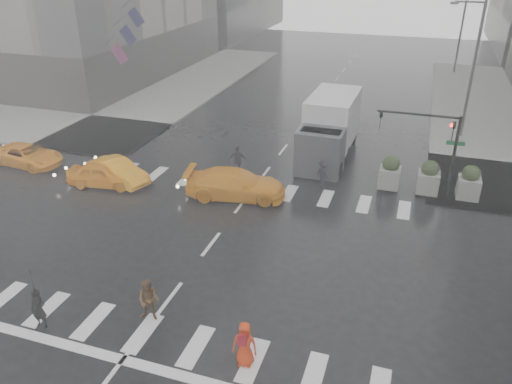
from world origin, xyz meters
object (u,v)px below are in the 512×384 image
(taxi_mid, at_px, (118,171))
(taxi_front, at_px, (103,174))
(pedestrian_orange, at_px, (245,344))
(pedestrian_brown, at_px, (149,300))
(box_truck, at_px, (329,127))
(traffic_signal_pole, at_px, (436,139))

(taxi_mid, bearing_deg, taxi_front, 159.50)
(taxi_mid, bearing_deg, pedestrian_orange, -113.90)
(pedestrian_brown, distance_m, taxi_front, 11.93)
(pedestrian_orange, xyz_separation_m, box_truck, (-0.79, 17.67, 1.22))
(pedestrian_brown, bearing_deg, taxi_mid, 117.47)
(pedestrian_orange, distance_m, taxi_front, 15.40)
(box_truck, bearing_deg, traffic_signal_pole, -29.09)
(traffic_signal_pole, xyz_separation_m, taxi_mid, (-16.47, -3.64, -2.56))
(traffic_signal_pole, bearing_deg, taxi_mid, -167.52)
(pedestrian_brown, distance_m, taxi_mid, 12.09)
(pedestrian_brown, bearing_deg, taxi_front, 121.42)
(taxi_mid, bearing_deg, box_truck, -36.53)
(pedestrian_orange, relative_size, box_truck, 0.22)
(traffic_signal_pole, xyz_separation_m, pedestrian_orange, (-5.21, -14.19, -2.40))
(pedestrian_brown, height_order, pedestrian_orange, pedestrian_brown)
(traffic_signal_pole, bearing_deg, pedestrian_orange, -110.17)
(taxi_front, xyz_separation_m, box_truck, (11.00, 7.78, 1.37))
(traffic_signal_pole, bearing_deg, box_truck, 149.88)
(traffic_signal_pole, relative_size, taxi_front, 1.17)
(pedestrian_brown, height_order, box_truck, box_truck)
(traffic_signal_pole, distance_m, taxi_mid, 17.06)
(pedestrian_brown, xyz_separation_m, box_truck, (3.11, 16.73, 1.21))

